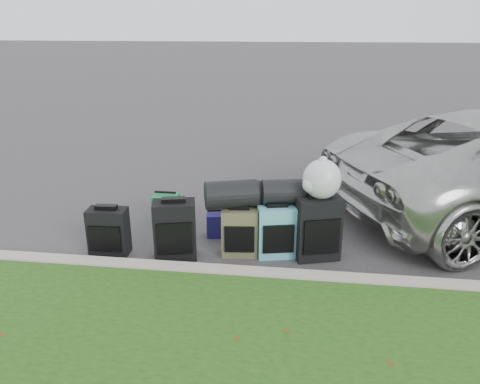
# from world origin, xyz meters

# --- Properties ---
(ground) EXTENTS (120.00, 120.00, 0.00)m
(ground) POSITION_xyz_m (0.00, 0.00, 0.00)
(ground) COLOR #383535
(ground) RESTS_ON ground
(curb) EXTENTS (120.00, 0.18, 0.15)m
(curb) POSITION_xyz_m (0.00, -1.00, 0.07)
(curb) COLOR #9E937F
(curb) RESTS_ON ground
(suitcase_small_black) EXTENTS (0.45, 0.27, 0.55)m
(suitcase_small_black) POSITION_xyz_m (-1.51, -0.56, 0.28)
(suitcase_small_black) COLOR black
(suitcase_small_black) RESTS_ON ground
(suitcase_large_black_left) EXTENTS (0.52, 0.38, 0.67)m
(suitcase_large_black_left) POSITION_xyz_m (-0.74, -0.54, 0.34)
(suitcase_large_black_left) COLOR black
(suitcase_large_black_left) RESTS_ON ground
(suitcase_olive) EXTENTS (0.43, 0.29, 0.56)m
(suitcase_olive) POSITION_xyz_m (-0.03, -0.38, 0.28)
(suitcase_olive) COLOR #413E29
(suitcase_olive) RESTS_ON ground
(suitcase_teal) EXTENTS (0.47, 0.34, 0.60)m
(suitcase_teal) POSITION_xyz_m (0.39, -0.36, 0.30)
(suitcase_teal) COLOR teal
(suitcase_teal) RESTS_ON ground
(suitcase_large_black_right) EXTENTS (0.55, 0.42, 0.73)m
(suitcase_large_black_right) POSITION_xyz_m (0.84, -0.34, 0.37)
(suitcase_large_black_right) COLOR black
(suitcase_large_black_right) RESTS_ON ground
(tote_green) EXTENTS (0.32, 0.26, 0.36)m
(tote_green) POSITION_xyz_m (-1.13, 0.46, 0.18)
(tote_green) COLOR #1C7E3E
(tote_green) RESTS_ON ground
(tote_navy) EXTENTS (0.31, 0.27, 0.29)m
(tote_navy) POSITION_xyz_m (-0.37, 0.09, 0.15)
(tote_navy) COLOR navy
(tote_navy) RESTS_ON ground
(duffel_left) EXTENTS (0.65, 0.48, 0.31)m
(duffel_left) POSITION_xyz_m (-0.13, -0.34, 0.72)
(duffel_left) COLOR black
(duffel_left) RESTS_ON suitcase_olive
(duffel_right) EXTENTS (0.55, 0.38, 0.28)m
(duffel_right) POSITION_xyz_m (0.46, -0.25, 0.74)
(duffel_right) COLOR black
(duffel_right) RESTS_ON suitcase_teal
(trash_bag) EXTENTS (0.42, 0.42, 0.42)m
(trash_bag) POSITION_xyz_m (0.86, -0.34, 0.94)
(trash_bag) COLOR silver
(trash_bag) RESTS_ON suitcase_large_black_right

